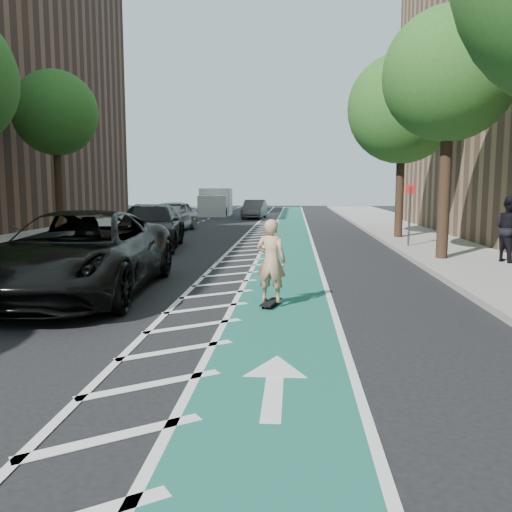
# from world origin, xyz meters

# --- Properties ---
(ground) EXTENTS (120.00, 120.00, 0.00)m
(ground) POSITION_xyz_m (0.00, 0.00, 0.00)
(ground) COLOR black
(ground) RESTS_ON ground
(bike_lane) EXTENTS (2.00, 90.00, 0.01)m
(bike_lane) POSITION_xyz_m (3.00, 10.00, 0.01)
(bike_lane) COLOR #1B5F4E
(bike_lane) RESTS_ON ground
(buffer_strip) EXTENTS (1.40, 90.00, 0.01)m
(buffer_strip) POSITION_xyz_m (1.50, 10.00, 0.01)
(buffer_strip) COLOR silver
(buffer_strip) RESTS_ON ground
(sidewalk_right) EXTENTS (5.00, 90.00, 0.15)m
(sidewalk_right) POSITION_xyz_m (9.50, 10.00, 0.07)
(sidewalk_right) COLOR gray
(sidewalk_right) RESTS_ON ground
(curb_right) EXTENTS (0.12, 90.00, 0.16)m
(curb_right) POSITION_xyz_m (7.05, 10.00, 0.08)
(curb_right) COLOR gray
(curb_right) RESTS_ON ground
(curb_left) EXTENTS (0.12, 90.00, 0.16)m
(curb_left) POSITION_xyz_m (-7.05, 10.00, 0.08)
(curb_left) COLOR gray
(curb_left) RESTS_ON ground
(tree_r_c) EXTENTS (4.20, 4.20, 7.90)m
(tree_r_c) POSITION_xyz_m (7.90, 8.00, 5.77)
(tree_r_c) COLOR #382619
(tree_r_c) RESTS_ON ground
(tree_r_d) EXTENTS (4.20, 4.20, 7.90)m
(tree_r_d) POSITION_xyz_m (7.90, 16.00, 5.77)
(tree_r_d) COLOR #382619
(tree_r_d) RESTS_ON ground
(tree_l_d) EXTENTS (4.20, 4.20, 7.90)m
(tree_l_d) POSITION_xyz_m (-7.90, 16.00, 5.77)
(tree_l_d) COLOR #382619
(tree_l_d) RESTS_ON ground
(sign_post) EXTENTS (0.35, 0.08, 2.47)m
(sign_post) POSITION_xyz_m (7.60, 12.00, 1.35)
(sign_post) COLOR #4C4C4C
(sign_post) RESTS_ON ground
(skateboard) EXTENTS (0.42, 0.84, 0.11)m
(skateboard) POSITION_xyz_m (2.77, 1.66, 0.09)
(skateboard) COLOR black
(skateboard) RESTS_ON ground
(skateboarder) EXTENTS (0.69, 0.54, 1.66)m
(skateboarder) POSITION_xyz_m (2.77, 1.66, 0.94)
(skateboarder) COLOR tan
(skateboarder) RESTS_ON skateboard
(suv_near) EXTENTS (3.42, 6.86, 1.87)m
(suv_near) POSITION_xyz_m (-1.53, 2.59, 0.93)
(suv_near) COLOR black
(suv_near) RESTS_ON ground
(suv_far) EXTENTS (3.09, 6.12, 1.71)m
(suv_far) POSITION_xyz_m (-2.40, 11.67, 0.85)
(suv_far) COLOR black
(suv_far) RESTS_ON ground
(car_silver) EXTENTS (2.50, 5.06, 1.66)m
(car_silver) POSITION_xyz_m (-3.48, 20.01, 0.83)
(car_silver) COLOR #9A9A9F
(car_silver) RESTS_ON ground
(car_grey) EXTENTS (1.74, 4.35, 1.41)m
(car_grey) POSITION_xyz_m (0.20, 31.81, 0.70)
(car_grey) COLOR #525257
(car_grey) RESTS_ON ground
(pedestrian) EXTENTS (0.98, 1.13, 1.98)m
(pedestrian) POSITION_xyz_m (9.67, 7.65, 1.14)
(pedestrian) COLOR black
(pedestrian) RESTS_ON sidewalk_right
(box_truck) EXTENTS (2.63, 5.50, 2.25)m
(box_truck) POSITION_xyz_m (-3.37, 35.93, 1.04)
(box_truck) COLOR silver
(box_truck) RESTS_ON ground
(barrel_a) EXTENTS (0.64, 0.64, 0.87)m
(barrel_a) POSITION_xyz_m (-3.80, 3.31, 0.41)
(barrel_a) COLOR orange
(barrel_a) RESTS_ON ground
(barrel_b) EXTENTS (0.59, 0.59, 0.80)m
(barrel_b) POSITION_xyz_m (-2.73, 9.50, 0.38)
(barrel_b) COLOR orange
(barrel_b) RESTS_ON ground
(barrel_c) EXTENTS (0.62, 0.62, 0.85)m
(barrel_c) POSITION_xyz_m (-3.17, 15.34, 0.40)
(barrel_c) COLOR orange
(barrel_c) RESTS_ON ground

